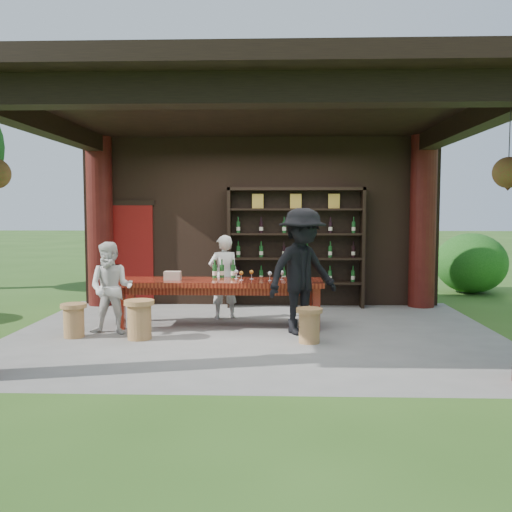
{
  "coord_description": "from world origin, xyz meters",
  "views": [
    {
      "loc": [
        0.31,
        -8.56,
        1.86
      ],
      "look_at": [
        0.0,
        0.4,
        1.15
      ],
      "focal_mm": 40.0,
      "sensor_mm": 36.0,
      "label": 1
    }
  ],
  "objects_px": {
    "wine_shelf": "(296,247)",
    "stool_near_left": "(139,318)",
    "napkin_basket": "(173,276)",
    "tasting_table": "(220,287)",
    "stool_far_left": "(74,319)",
    "guest_woman": "(111,288)",
    "stool_near_right": "(309,324)",
    "host": "(224,277)",
    "guest_man": "(302,271)"
  },
  "relations": [
    {
      "from": "wine_shelf",
      "to": "tasting_table",
      "type": "height_order",
      "value": "wine_shelf"
    },
    {
      "from": "guest_woman",
      "to": "napkin_basket",
      "type": "relative_size",
      "value": 5.38
    },
    {
      "from": "stool_near_left",
      "to": "guest_woman",
      "type": "distance_m",
      "value": 0.72
    },
    {
      "from": "stool_near_left",
      "to": "napkin_basket",
      "type": "relative_size",
      "value": 2.2
    },
    {
      "from": "stool_near_left",
      "to": "host",
      "type": "xyz_separation_m",
      "value": [
        1.08,
        1.65,
        0.42
      ]
    },
    {
      "from": "stool_near_left",
      "to": "host",
      "type": "bearing_deg",
      "value": 56.88
    },
    {
      "from": "host",
      "to": "tasting_table",
      "type": "bearing_deg",
      "value": 72.04
    },
    {
      "from": "host",
      "to": "guest_man",
      "type": "bearing_deg",
      "value": 120.18
    },
    {
      "from": "tasting_table",
      "to": "stool_near_left",
      "type": "distance_m",
      "value": 1.51
    },
    {
      "from": "stool_near_left",
      "to": "stool_far_left",
      "type": "height_order",
      "value": "stool_near_left"
    },
    {
      "from": "stool_near_right",
      "to": "guest_woman",
      "type": "bearing_deg",
      "value": 170.9
    },
    {
      "from": "stool_near_right",
      "to": "host",
      "type": "relative_size",
      "value": 0.34
    },
    {
      "from": "napkin_basket",
      "to": "tasting_table",
      "type": "bearing_deg",
      "value": 3.11
    },
    {
      "from": "stool_near_right",
      "to": "stool_far_left",
      "type": "distance_m",
      "value": 3.46
    },
    {
      "from": "stool_near_right",
      "to": "guest_woman",
      "type": "distance_m",
      "value": 3.02
    },
    {
      "from": "stool_near_right",
      "to": "guest_man",
      "type": "bearing_deg",
      "value": 96.93
    },
    {
      "from": "guest_woman",
      "to": "wine_shelf",
      "type": "bearing_deg",
      "value": 43.6
    },
    {
      "from": "guest_woman",
      "to": "guest_man",
      "type": "xyz_separation_m",
      "value": [
        2.88,
        0.14,
        0.25
      ]
    },
    {
      "from": "stool_near_left",
      "to": "guest_man",
      "type": "height_order",
      "value": "guest_man"
    },
    {
      "from": "stool_far_left",
      "to": "guest_woman",
      "type": "relative_size",
      "value": 0.36
    },
    {
      "from": "wine_shelf",
      "to": "stool_far_left",
      "type": "xyz_separation_m",
      "value": [
        -3.36,
        -2.82,
        -0.89
      ]
    },
    {
      "from": "tasting_table",
      "to": "napkin_basket",
      "type": "relative_size",
      "value": 12.7
    },
    {
      "from": "guest_woman",
      "to": "napkin_basket",
      "type": "distance_m",
      "value": 1.04
    },
    {
      "from": "guest_woman",
      "to": "guest_man",
      "type": "relative_size",
      "value": 0.73
    },
    {
      "from": "guest_woman",
      "to": "stool_near_left",
      "type": "bearing_deg",
      "value": -31.83
    },
    {
      "from": "stool_near_left",
      "to": "wine_shelf",
      "type": "bearing_deg",
      "value": 50.99
    },
    {
      "from": "stool_far_left",
      "to": "host",
      "type": "height_order",
      "value": "host"
    },
    {
      "from": "stool_near_left",
      "to": "napkin_basket",
      "type": "bearing_deg",
      "value": 71.92
    },
    {
      "from": "stool_far_left",
      "to": "tasting_table",
      "type": "bearing_deg",
      "value": 23.85
    },
    {
      "from": "guest_woman",
      "to": "guest_man",
      "type": "height_order",
      "value": "guest_man"
    },
    {
      "from": "wine_shelf",
      "to": "stool_near_left",
      "type": "relative_size",
      "value": 4.58
    },
    {
      "from": "stool_far_left",
      "to": "guest_woman",
      "type": "bearing_deg",
      "value": 25.85
    },
    {
      "from": "stool_near_left",
      "to": "stool_near_right",
      "type": "distance_m",
      "value": 2.46
    },
    {
      "from": "wine_shelf",
      "to": "napkin_basket",
      "type": "xyz_separation_m",
      "value": [
        -2.05,
        -1.95,
        -0.34
      ]
    },
    {
      "from": "stool_near_right",
      "to": "stool_far_left",
      "type": "bearing_deg",
      "value": 176.13
    },
    {
      "from": "tasting_table",
      "to": "guest_woman",
      "type": "bearing_deg",
      "value": -156.8
    },
    {
      "from": "stool_near_left",
      "to": "host",
      "type": "distance_m",
      "value": 2.02
    },
    {
      "from": "wine_shelf",
      "to": "guest_woman",
      "type": "height_order",
      "value": "wine_shelf"
    },
    {
      "from": "tasting_table",
      "to": "napkin_basket",
      "type": "bearing_deg",
      "value": -176.89
    },
    {
      "from": "stool_near_right",
      "to": "tasting_table",
      "type": "bearing_deg",
      "value": 140.17
    },
    {
      "from": "stool_far_left",
      "to": "guest_woman",
      "type": "xyz_separation_m",
      "value": [
        0.5,
        0.24,
        0.43
      ]
    },
    {
      "from": "host",
      "to": "guest_woman",
      "type": "distance_m",
      "value": 2.06
    },
    {
      "from": "host",
      "to": "guest_man",
      "type": "distance_m",
      "value": 1.77
    },
    {
      "from": "stool_near_right",
      "to": "host",
      "type": "height_order",
      "value": "host"
    },
    {
      "from": "tasting_table",
      "to": "stool_near_right",
      "type": "relative_size",
      "value": 6.69
    },
    {
      "from": "stool_near_left",
      "to": "guest_man",
      "type": "distance_m",
      "value": 2.51
    },
    {
      "from": "guest_man",
      "to": "napkin_basket",
      "type": "xyz_separation_m",
      "value": [
        -2.06,
        0.49,
        -0.13
      ]
    },
    {
      "from": "napkin_basket",
      "to": "stool_far_left",
      "type": "bearing_deg",
      "value": -146.32
    },
    {
      "from": "stool_near_left",
      "to": "guest_woman",
      "type": "bearing_deg",
      "value": 146.64
    },
    {
      "from": "wine_shelf",
      "to": "napkin_basket",
      "type": "relative_size",
      "value": 10.09
    }
  ]
}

